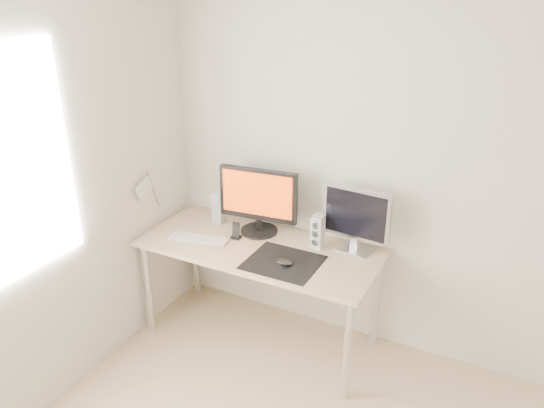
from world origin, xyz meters
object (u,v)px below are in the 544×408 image
(main_monitor, at_px, (258,199))
(phone_dock, at_px, (236,233))
(speaker_right, at_px, (318,232))
(second_monitor, at_px, (356,217))
(mouse, at_px, (284,262))
(desk, at_px, (260,256))
(speaker_left, at_px, (219,207))
(keyboard, at_px, (199,238))

(main_monitor, height_order, phone_dock, main_monitor)
(speaker_right, distance_m, phone_dock, 0.56)
(main_monitor, bearing_deg, second_monitor, 4.14)
(main_monitor, xyz_separation_m, second_monitor, (0.68, 0.05, -0.01))
(mouse, relative_size, main_monitor, 0.18)
(mouse, distance_m, desk, 0.32)
(mouse, xyz_separation_m, speaker_left, (-0.69, 0.35, 0.09))
(speaker_right, bearing_deg, speaker_left, 177.05)
(main_monitor, relative_size, keyboard, 1.27)
(desk, distance_m, keyboard, 0.43)
(desk, relative_size, speaker_left, 6.97)
(desk, bearing_deg, speaker_right, 23.70)
(desk, bearing_deg, phone_dock, 172.62)
(mouse, height_order, keyboard, mouse)
(second_monitor, distance_m, speaker_left, 1.02)
(mouse, height_order, desk, mouse)
(main_monitor, relative_size, phone_dock, 4.70)
(main_monitor, bearing_deg, phone_dock, -122.73)
(mouse, xyz_separation_m, desk, (-0.26, 0.16, -0.10))
(phone_dock, bearing_deg, second_monitor, 14.28)
(speaker_right, relative_size, keyboard, 0.53)
(mouse, distance_m, speaker_right, 0.34)
(desk, xyz_separation_m, speaker_right, (0.35, 0.15, 0.19))
(mouse, xyz_separation_m, second_monitor, (0.32, 0.38, 0.22))
(second_monitor, xyz_separation_m, speaker_left, (-1.01, -0.03, -0.13))
(second_monitor, relative_size, keyboard, 1.04)
(speaker_right, bearing_deg, phone_dock, -166.79)
(keyboard, bearing_deg, speaker_right, 18.98)
(keyboard, xyz_separation_m, phone_dock, (0.21, 0.13, 0.03))
(speaker_left, xyz_separation_m, phone_dock, (0.24, -0.17, -0.08))
(speaker_left, relative_size, keyboard, 0.53)
(desk, distance_m, speaker_left, 0.51)
(speaker_left, relative_size, phone_dock, 1.95)
(keyboard, bearing_deg, desk, 14.74)
(desk, height_order, keyboard, keyboard)
(second_monitor, relative_size, speaker_right, 1.97)
(speaker_left, bearing_deg, keyboard, -85.33)
(speaker_left, xyz_separation_m, keyboard, (0.02, -0.30, -0.11))
(desk, xyz_separation_m, speaker_left, (-0.43, 0.19, 0.19))
(speaker_right, height_order, phone_dock, speaker_right)
(speaker_left, relative_size, speaker_right, 1.00)
(mouse, height_order, main_monitor, main_monitor)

